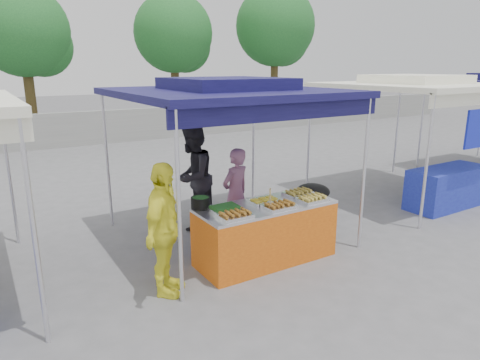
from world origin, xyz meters
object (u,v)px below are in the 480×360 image
vendor_woman (236,194)px  helper_man (193,177)px  vendor_table (266,233)px  cooking_pot (201,203)px  wok_burner (312,206)px  customer_person (164,230)px

vendor_woman → helper_man: bearing=-80.9°
vendor_table → helper_man: helper_man is taller
vendor_table → cooking_pot: cooking_pot is taller
wok_burner → helper_man: 2.07m
vendor_table → wok_burner: bearing=15.4°
cooking_pot → vendor_woman: size_ratio=0.18×
vendor_table → cooking_pot: 1.05m
cooking_pot → vendor_woman: (0.93, 0.61, -0.18)m
helper_man → vendor_woman: bearing=72.6°
vendor_woman → vendor_table: bearing=69.3°
cooking_pot → wok_burner: 2.04m
cooking_pot → helper_man: 1.51m
wok_burner → helper_man: helper_man is taller
wok_burner → customer_person: customer_person is taller
cooking_pot → wok_burner: bearing=-0.9°
vendor_woman → helper_man: helper_man is taller
wok_burner → cooking_pot: bearing=-172.7°
vendor_woman → customer_person: size_ratio=0.90×
cooking_pot → wok_burner: size_ratio=0.29×
vendor_table → customer_person: 1.64m
vendor_woman → helper_man: (-0.37, 0.79, 0.16)m
vendor_table → cooking_pot: size_ratio=7.53×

